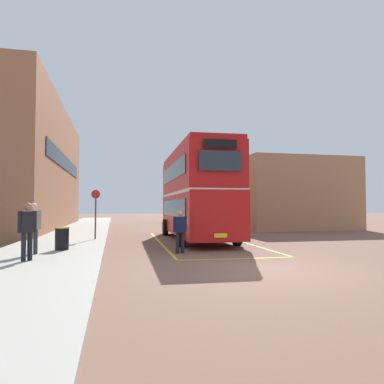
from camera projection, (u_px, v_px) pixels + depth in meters
name	position (u px, v px, depth m)	size (l,w,h in m)	color
ground_plane	(177.00, 233.00, 24.07)	(135.60, 135.60, 0.00)	brown
sidewalk_left	(79.00, 231.00, 25.03)	(4.00, 57.60, 0.14)	#A39E93
brick_building_left	(23.00, 168.00, 29.03)	(6.54, 23.59, 9.77)	#9E6647
depot_building_right	(273.00, 195.00, 32.23)	(8.77, 13.30, 5.55)	#AD7A56
double_decker_bus	(196.00, 193.00, 19.20)	(3.07, 10.25, 4.75)	black
single_deck_bus	(190.00, 208.00, 37.04)	(3.62, 10.04, 3.02)	black
pedestrian_boarding	(180.00, 229.00, 13.62)	(0.54, 0.31, 1.63)	black
pedestrian_waiting_near	(33.00, 224.00, 12.21)	(0.51, 0.51, 1.76)	#2D2D38
pedestrian_waiting_far	(27.00, 227.00, 10.79)	(0.49, 0.52, 1.75)	black
litter_bin	(62.00, 239.00, 13.50)	(0.53, 0.53, 0.85)	black
bus_stop_sign	(96.00, 209.00, 18.07)	(0.44, 0.10, 2.48)	#4C4C51
bay_marking_yellow	(204.00, 243.00, 17.22)	(4.59, 12.31, 0.01)	gold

